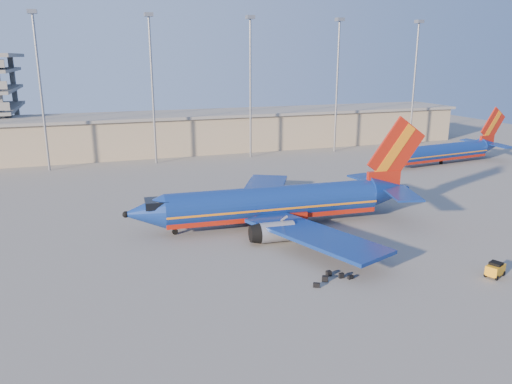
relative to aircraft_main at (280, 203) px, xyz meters
The scene contains 7 objects.
ground 5.77m from the aircraft_main, 149.96° to the right, with size 220.00×220.00×0.00m, color slate.
terminal_building 55.79m from the aircraft_main, 84.19° to the left, with size 122.00×16.00×8.50m.
light_mast_row 45.91m from the aircraft_main, 89.15° to the left, with size 101.60×1.60×28.65m.
aircraft_main is the anchor object (origin of this frame).
aircraft_second 50.99m from the aircraft_main, 28.13° to the left, with size 31.60×12.24×10.72m.
baggage_tug 25.63m from the aircraft_main, 56.33° to the right, with size 2.39×1.96×1.49m.
luggage_pile 17.07m from the aircraft_main, 94.76° to the right, with size 4.54×2.41×0.54m.
Camera 1 is at (-18.15, -53.49, 20.76)m, focal length 35.00 mm.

